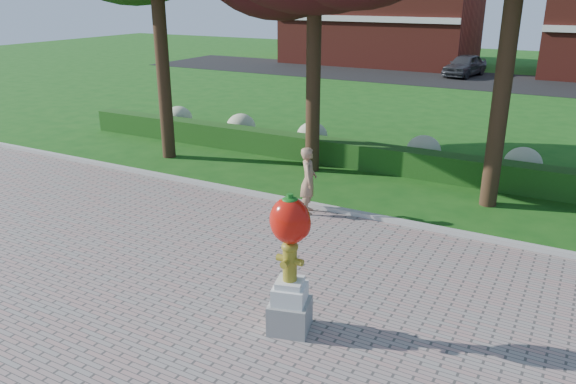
# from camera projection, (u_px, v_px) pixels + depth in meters

# --- Properties ---
(ground) EXTENTS (100.00, 100.00, 0.00)m
(ground) POSITION_uv_depth(u_px,v_px,m) (271.00, 257.00, 12.06)
(ground) COLOR #164E13
(ground) RESTS_ON ground
(walkway) EXTENTS (40.00, 14.00, 0.04)m
(walkway) POSITION_uv_depth(u_px,v_px,m) (141.00, 356.00, 8.76)
(walkway) COLOR gray
(walkway) RESTS_ON ground
(curb) EXTENTS (40.00, 0.18, 0.15)m
(curb) POSITION_uv_depth(u_px,v_px,m) (329.00, 209.00, 14.51)
(curb) COLOR #ADADA5
(curb) RESTS_ON ground
(lawn_hedge) EXTENTS (24.00, 0.70, 0.80)m
(lawn_hedge) POSITION_uv_depth(u_px,v_px,m) (383.00, 159.00, 17.70)
(lawn_hedge) COLOR #1C3F12
(lawn_hedge) RESTS_ON ground
(hydrangea_row) EXTENTS (20.10, 1.10, 0.99)m
(hydrangea_row) POSITION_uv_depth(u_px,v_px,m) (410.00, 149.00, 18.22)
(hydrangea_row) COLOR #B2BC8F
(hydrangea_row) RESTS_ON ground
(street) EXTENTS (50.00, 8.00, 0.02)m
(street) POSITION_uv_depth(u_px,v_px,m) (497.00, 82.00, 35.16)
(street) COLOR black
(street) RESTS_ON ground
(building_left) EXTENTS (14.00, 8.00, 7.00)m
(building_left) POSITION_uv_depth(u_px,v_px,m) (381.00, 17.00, 43.45)
(building_left) COLOR maroon
(building_left) RESTS_ON ground
(hydrant_sculpture) EXTENTS (0.80, 0.80, 2.41)m
(hydrant_sculpture) POSITION_uv_depth(u_px,v_px,m) (290.00, 260.00, 9.00)
(hydrant_sculpture) COLOR gray
(hydrant_sculpture) RESTS_ON walkway
(woman) EXTENTS (0.64, 0.74, 1.72)m
(woman) POSITION_uv_depth(u_px,v_px,m) (308.00, 180.00, 14.09)
(woman) COLOR #A0795B
(woman) RESTS_ON walkway
(parked_car) EXTENTS (2.44, 4.44, 1.43)m
(parked_car) POSITION_uv_depth(u_px,v_px,m) (465.00, 65.00, 37.24)
(parked_car) COLOR #3B3D42
(parked_car) RESTS_ON street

